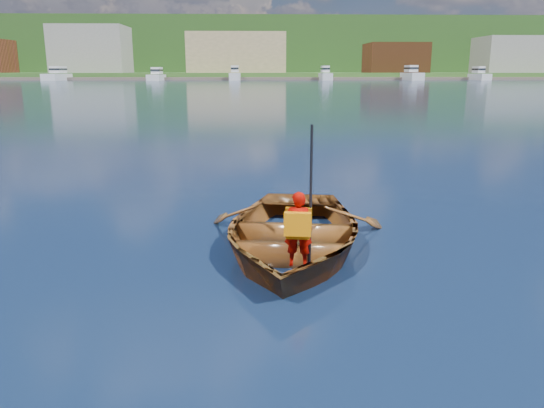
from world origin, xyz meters
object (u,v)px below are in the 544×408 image
(rowboat, at_px, (291,232))
(dock, at_px, (278,79))
(child_paddler, at_px, (298,228))
(marina_yachts, at_px, (224,75))

(rowboat, distance_m, dock, 148.04)
(dock, bearing_deg, child_paddler, -92.36)
(child_paddler, height_order, marina_yachts, marina_yachts)
(marina_yachts, bearing_deg, rowboat, -86.38)
(rowboat, distance_m, child_paddler, 0.97)
(rowboat, distance_m, marina_yachts, 143.51)
(marina_yachts, bearing_deg, dock, 17.12)
(dock, bearing_deg, rowboat, -92.39)
(rowboat, height_order, marina_yachts, marina_yachts)
(rowboat, height_order, child_paddler, child_paddler)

